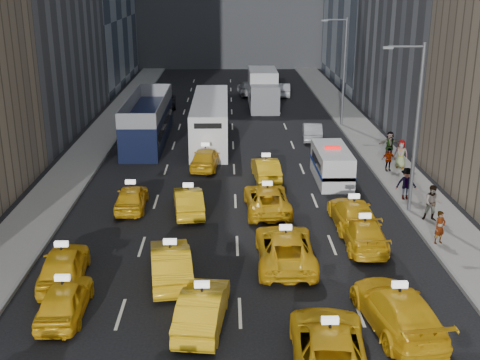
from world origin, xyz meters
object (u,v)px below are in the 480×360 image
at_px(nypd_van, 332,165).
at_px(double_decker, 148,120).
at_px(pedestrian_0, 440,227).
at_px(city_bus, 210,120).
at_px(box_truck, 263,90).

relative_size(nypd_van, double_decker, 0.43).
relative_size(nypd_van, pedestrian_0, 3.21).
height_order(city_bus, box_truck, box_truck).
bearing_deg(city_bus, box_truck, 73.76).
height_order(double_decker, city_bus, double_decker).
xyz_separation_m(box_truck, pedestrian_0, (6.40, -32.22, -0.80)).
height_order(double_decker, box_truck, box_truck).
bearing_deg(box_truck, double_decker, -121.80).
relative_size(double_decker, pedestrian_0, 7.45).
bearing_deg(city_bus, nypd_van, -47.13).
height_order(nypd_van, city_bus, city_bus).
distance_m(double_decker, pedestrian_0, 25.17).
bearing_deg(nypd_van, pedestrian_0, -70.44).
bearing_deg(nypd_van, box_truck, 97.76).
bearing_deg(city_bus, pedestrian_0, -55.74).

